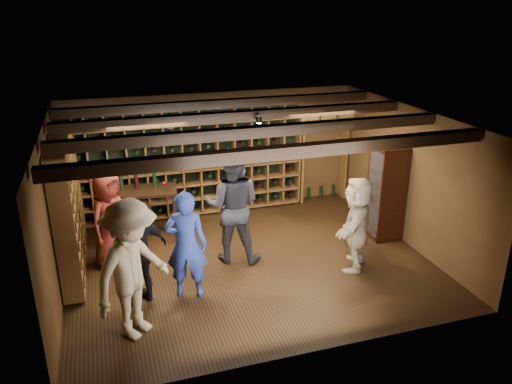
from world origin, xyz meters
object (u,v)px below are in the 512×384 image
object	(u,v)px
tasting_table	(141,196)
guest_beige	(357,223)
display_cabinet	(386,194)
guest_red_floral	(109,219)
man_grey_suit	(233,205)
guest_khaki	(132,270)
guest_woman_black	(138,253)
man_blue_shirt	(186,245)

from	to	relation	value
tasting_table	guest_beige	bearing A→B (deg)	-26.42
display_cabinet	guest_red_floral	world-z (taller)	display_cabinet
man_grey_suit	guest_red_floral	size ratio (longest dim) A/B	1.21
display_cabinet	man_grey_suit	world-z (taller)	man_grey_suit
guest_khaki	tasting_table	world-z (taller)	guest_khaki
guest_woman_black	tasting_table	world-z (taller)	guest_woman_black
guest_red_floral	tasting_table	size ratio (longest dim) A/B	1.20
man_grey_suit	guest_khaki	world-z (taller)	man_grey_suit
guest_red_floral	guest_beige	size ratio (longest dim) A/B	1.03
display_cabinet	guest_khaki	size ratio (longest dim) A/B	0.90
tasting_table	display_cabinet	bearing A→B (deg)	-9.59
man_grey_suit	tasting_table	distance (m)	1.90
guest_beige	tasting_table	xyz separation A→B (m)	(-3.28, 2.14, 0.06)
guest_red_floral	guest_beige	world-z (taller)	guest_red_floral
guest_woman_black	guest_khaki	distance (m)	0.77
man_grey_suit	guest_woman_black	xyz separation A→B (m)	(-1.65, -0.87, -0.18)
man_grey_suit	tasting_table	xyz separation A→B (m)	(-1.41, 1.27, -0.14)
man_blue_shirt	guest_red_floral	distance (m)	1.71
man_blue_shirt	guest_woman_black	bearing A→B (deg)	14.94
display_cabinet	guest_khaki	xyz separation A→B (m)	(-4.71, -1.62, 0.11)
man_blue_shirt	guest_beige	size ratio (longest dim) A/B	1.06
display_cabinet	man_grey_suit	xyz separation A→B (m)	(-2.94, 0.00, 0.15)
guest_red_floral	guest_woman_black	size ratio (longest dim) A/B	1.01
man_grey_suit	guest_red_floral	world-z (taller)	man_grey_suit
man_blue_shirt	tasting_table	xyz separation A→B (m)	(-0.46, 2.17, 0.01)
display_cabinet	guest_beige	distance (m)	1.38
guest_beige	guest_red_floral	bearing A→B (deg)	-72.65
display_cabinet	guest_red_floral	xyz separation A→B (m)	(-4.93, 0.45, -0.03)
guest_khaki	guest_woman_black	bearing A→B (deg)	36.77
display_cabinet	guest_woman_black	bearing A→B (deg)	-169.23
display_cabinet	guest_khaki	distance (m)	4.98
guest_khaki	man_blue_shirt	bearing A→B (deg)	-2.65
man_blue_shirt	guest_khaki	xyz separation A→B (m)	(-0.82, -0.72, 0.12)
man_blue_shirt	guest_khaki	world-z (taller)	guest_khaki
man_blue_shirt	guest_red_floral	size ratio (longest dim) A/B	1.03
guest_khaki	guest_beige	bearing A→B (deg)	-32.03
guest_woman_black	guest_khaki	bearing A→B (deg)	52.82
display_cabinet	man_blue_shirt	distance (m)	3.99
man_blue_shirt	guest_woman_black	xyz separation A→B (m)	(-0.70, 0.03, -0.03)
display_cabinet	tasting_table	bearing A→B (deg)	163.75
guest_beige	guest_khaki	bearing A→B (deg)	-42.14
tasting_table	man_blue_shirt	bearing A→B (deg)	-71.30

